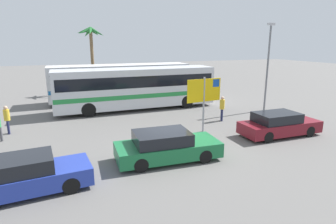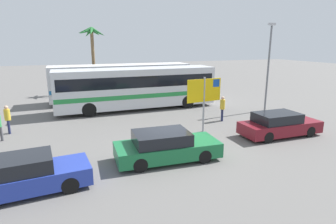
{
  "view_description": "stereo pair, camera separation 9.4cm",
  "coord_description": "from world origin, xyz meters",
  "px_view_note": "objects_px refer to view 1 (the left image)",
  "views": [
    {
      "loc": [
        -4.62,
        -11.45,
        5.08
      ],
      "look_at": [
        0.89,
        2.68,
        1.3
      ],
      "focal_mm": 29.85,
      "sensor_mm": 36.0,
      "label": 1
    },
    {
      "loc": [
        -4.53,
        -11.48,
        5.08
      ],
      "look_at": [
        0.89,
        2.68,
        1.3
      ],
      "focal_mm": 29.85,
      "sensor_mm": 36.0,
      "label": 2
    }
  ],
  "objects_px": {
    "car_blue": "(27,175)",
    "pedestrian_near_sign": "(222,107)",
    "car_green": "(166,146)",
    "car_maroon": "(279,124)",
    "bus_rear_coach": "(121,80)",
    "ferry_sign": "(205,92)",
    "pedestrian_crossing_lot": "(7,118)",
    "bus_front_coach": "(136,86)"
  },
  "relations": [
    {
      "from": "bus_front_coach",
      "to": "bus_rear_coach",
      "type": "height_order",
      "value": "same"
    },
    {
      "from": "bus_rear_coach",
      "to": "pedestrian_near_sign",
      "type": "distance_m",
      "value": 10.52
    },
    {
      "from": "car_maroon",
      "to": "bus_front_coach",
      "type": "bearing_deg",
      "value": 122.67
    },
    {
      "from": "ferry_sign",
      "to": "car_maroon",
      "type": "xyz_separation_m",
      "value": [
        3.57,
        -2.15,
        -1.69
      ]
    },
    {
      "from": "car_maroon",
      "to": "pedestrian_crossing_lot",
      "type": "height_order",
      "value": "pedestrian_crossing_lot"
    },
    {
      "from": "car_blue",
      "to": "car_maroon",
      "type": "bearing_deg",
      "value": 3.34
    },
    {
      "from": "car_green",
      "to": "car_maroon",
      "type": "bearing_deg",
      "value": 10.07
    },
    {
      "from": "pedestrian_near_sign",
      "to": "pedestrian_crossing_lot",
      "type": "bearing_deg",
      "value": -164.69
    },
    {
      "from": "car_green",
      "to": "pedestrian_near_sign",
      "type": "relative_size",
      "value": 2.82
    },
    {
      "from": "bus_front_coach",
      "to": "ferry_sign",
      "type": "bearing_deg",
      "value": -73.29
    },
    {
      "from": "bus_front_coach",
      "to": "ferry_sign",
      "type": "distance_m",
      "value": 7.42
    },
    {
      "from": "bus_front_coach",
      "to": "car_maroon",
      "type": "xyz_separation_m",
      "value": [
        5.69,
        -9.24,
        -1.15
      ]
    },
    {
      "from": "car_blue",
      "to": "pedestrian_near_sign",
      "type": "xyz_separation_m",
      "value": [
        11.22,
        5.49,
        0.34
      ]
    },
    {
      "from": "car_blue",
      "to": "car_green",
      "type": "height_order",
      "value": "same"
    },
    {
      "from": "pedestrian_crossing_lot",
      "to": "pedestrian_near_sign",
      "type": "xyz_separation_m",
      "value": [
        12.83,
        -2.05,
        0.01
      ]
    },
    {
      "from": "car_blue",
      "to": "pedestrian_crossing_lot",
      "type": "height_order",
      "value": "pedestrian_crossing_lot"
    },
    {
      "from": "bus_front_coach",
      "to": "bus_rear_coach",
      "type": "bearing_deg",
      "value": 95.4
    },
    {
      "from": "bus_rear_coach",
      "to": "bus_front_coach",
      "type": "bearing_deg",
      "value": -84.6
    },
    {
      "from": "pedestrian_crossing_lot",
      "to": "pedestrian_near_sign",
      "type": "distance_m",
      "value": 12.99
    },
    {
      "from": "pedestrian_crossing_lot",
      "to": "pedestrian_near_sign",
      "type": "relative_size",
      "value": 0.99
    },
    {
      "from": "car_maroon",
      "to": "car_green",
      "type": "distance_m",
      "value": 7.13
    },
    {
      "from": "pedestrian_crossing_lot",
      "to": "bus_rear_coach",
      "type": "bearing_deg",
      "value": 34.03
    },
    {
      "from": "bus_rear_coach",
      "to": "ferry_sign",
      "type": "bearing_deg",
      "value": -77.19
    },
    {
      "from": "car_green",
      "to": "ferry_sign",
      "type": "bearing_deg",
      "value": 43.84
    },
    {
      "from": "bus_front_coach",
      "to": "pedestrian_near_sign",
      "type": "relative_size",
      "value": 7.41
    },
    {
      "from": "car_maroon",
      "to": "bus_rear_coach",
      "type": "bearing_deg",
      "value": 115.81
    },
    {
      "from": "bus_rear_coach",
      "to": "car_maroon",
      "type": "height_order",
      "value": "bus_rear_coach"
    },
    {
      "from": "bus_rear_coach",
      "to": "pedestrian_near_sign",
      "type": "bearing_deg",
      "value": -63.2
    },
    {
      "from": "ferry_sign",
      "to": "car_blue",
      "type": "bearing_deg",
      "value": -162.31
    },
    {
      "from": "bus_rear_coach",
      "to": "car_blue",
      "type": "relative_size",
      "value": 2.88
    },
    {
      "from": "bus_front_coach",
      "to": "car_blue",
      "type": "height_order",
      "value": "bus_front_coach"
    },
    {
      "from": "ferry_sign",
      "to": "car_blue",
      "type": "xyz_separation_m",
      "value": [
        -8.99,
        -3.87,
        -1.69
      ]
    },
    {
      "from": "car_blue",
      "to": "car_maroon",
      "type": "xyz_separation_m",
      "value": [
        12.55,
        1.72,
        0.0
      ]
    },
    {
      "from": "bus_rear_coach",
      "to": "pedestrian_crossing_lot",
      "type": "height_order",
      "value": "bus_rear_coach"
    },
    {
      "from": "ferry_sign",
      "to": "pedestrian_near_sign",
      "type": "relative_size",
      "value": 1.94
    },
    {
      "from": "car_green",
      "to": "pedestrian_near_sign",
      "type": "bearing_deg",
      "value": 42.03
    },
    {
      "from": "bus_rear_coach",
      "to": "pedestrian_near_sign",
      "type": "relative_size",
      "value": 7.41
    },
    {
      "from": "car_blue",
      "to": "ferry_sign",
      "type": "bearing_deg",
      "value": 18.86
    },
    {
      "from": "car_blue",
      "to": "pedestrian_near_sign",
      "type": "bearing_deg",
      "value": 21.63
    },
    {
      "from": "ferry_sign",
      "to": "car_maroon",
      "type": "bearing_deg",
      "value": -36.75
    },
    {
      "from": "bus_front_coach",
      "to": "car_maroon",
      "type": "relative_size",
      "value": 2.67
    },
    {
      "from": "pedestrian_near_sign",
      "to": "car_green",
      "type": "bearing_deg",
      "value": -116.58
    }
  ]
}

